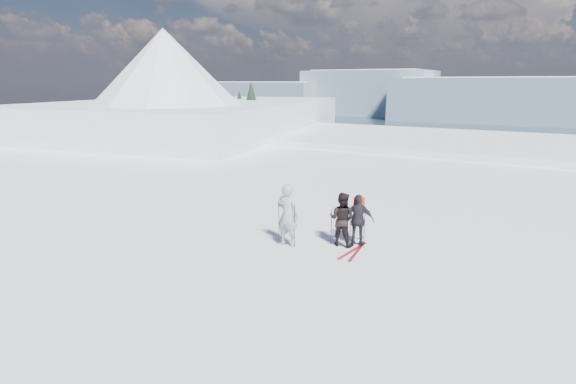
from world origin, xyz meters
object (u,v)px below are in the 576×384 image
(skier_grey, at_px, (288,215))
(skis_loose, at_px, (355,251))
(skier_pack, at_px, (358,220))
(skier_dark, at_px, (342,219))

(skier_grey, xyz_separation_m, skis_loose, (2.05, 0.51, -0.98))
(skier_grey, height_order, skier_pack, skier_grey)
(skier_dark, relative_size, skier_pack, 1.04)
(skier_grey, bearing_deg, skier_dark, -149.80)
(skier_grey, height_order, skis_loose, skier_grey)
(skier_grey, height_order, skier_dark, skier_grey)
(skis_loose, bearing_deg, skier_grey, -165.88)
(skier_dark, xyz_separation_m, skier_pack, (0.45, 0.24, -0.03))
(skier_dark, bearing_deg, skier_pack, -152.27)
(skier_pack, bearing_deg, skis_loose, 83.98)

